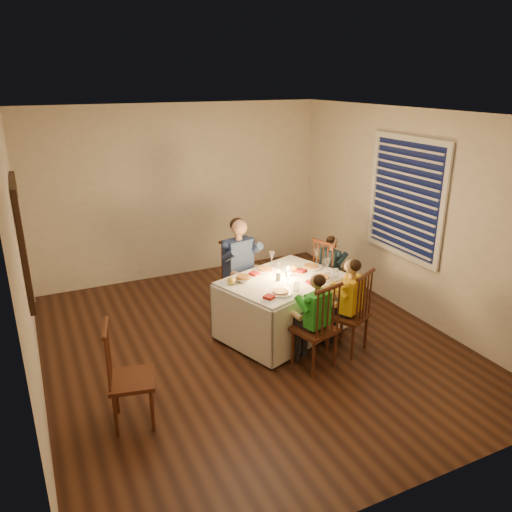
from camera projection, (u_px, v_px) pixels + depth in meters
name	position (u px, v px, depth m)	size (l,w,h in m)	color
ground	(250.00, 344.00, 5.84)	(5.00, 5.00, 0.00)	black
wall_left	(23.00, 271.00, 4.49)	(0.02, 5.00, 2.60)	beige
wall_right	(411.00, 215.00, 6.30)	(0.02, 5.00, 2.60)	beige
wall_back	(181.00, 192.00, 7.52)	(4.50, 0.02, 2.60)	beige
ceiling	(249.00, 114.00, 4.95)	(5.00, 5.00, 0.00)	white
dining_table	(282.00, 295.00, 5.90)	(1.64, 1.41, 0.69)	white
chair_adult	(240.00, 312.00, 6.62)	(0.41, 0.39, 0.99)	#3C1B10
chair_near_left	(313.00, 365.00, 5.41)	(0.41, 0.39, 0.99)	#3C1B10
chair_near_right	(346.00, 349.00, 5.72)	(0.41, 0.39, 0.99)	#3C1B10
chair_end	(329.00, 308.00, 6.74)	(0.41, 0.39, 0.99)	#3C1B10
chair_extra	(136.00, 421.00, 4.53)	(0.41, 0.39, 0.99)	#3C1B10
adult	(240.00, 312.00, 6.62)	(0.48, 0.44, 1.28)	navy
child_green	(313.00, 365.00, 5.41)	(0.35, 0.32, 1.07)	green
child_yellow	(346.00, 349.00, 5.72)	(0.38, 0.34, 1.11)	gold
child_teal	(329.00, 308.00, 6.74)	(0.33, 0.30, 1.03)	#192E40
setting_adult	(265.00, 270.00, 6.05)	(0.26, 0.26, 0.02)	silver
setting_green	(281.00, 293.00, 5.42)	(0.26, 0.26, 0.02)	silver
setting_yellow	(321.00, 278.00, 5.81)	(0.26, 0.26, 0.02)	silver
setting_teal	(311.00, 267.00, 6.14)	(0.26, 0.26, 0.02)	silver
candle_left	(278.00, 276.00, 5.76)	(0.06, 0.06, 0.10)	white
candle_right	(288.00, 272.00, 5.88)	(0.06, 0.06, 0.10)	white
squash	(231.00, 281.00, 5.65)	(0.09, 0.09, 0.09)	gold
orange_fruit	(294.00, 269.00, 6.02)	(0.08, 0.08, 0.08)	orange
serving_bowl	(243.00, 279.00, 5.74)	(0.19, 0.19, 0.05)	silver
wall_mirror	(22.00, 240.00, 4.69)	(0.06, 0.95, 1.15)	black
window_blinds	(405.00, 198.00, 6.30)	(0.07, 1.34, 1.54)	#0D1437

